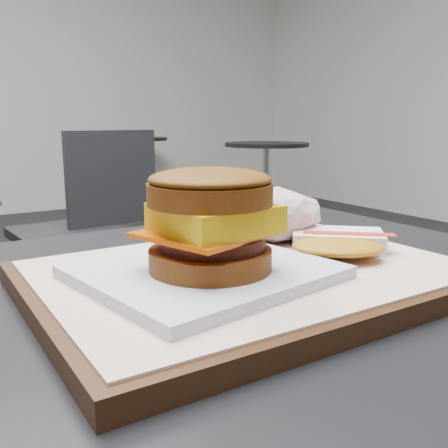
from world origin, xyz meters
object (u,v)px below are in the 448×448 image
Objects in this scene: serving_tray at (250,276)px; neighbor_chair at (86,220)px; hash_brown at (338,243)px; crumpled_wrapper at (268,214)px; breakfast_sandwich at (209,233)px.

serving_tray is 1.74m from neighbor_chair.
serving_tray is 0.10m from hash_brown.
serving_tray is 0.43× the size of neighbor_chair.
neighbor_chair is (0.26, 1.69, -0.29)m from hash_brown.
neighbor_chair reaches higher than hash_brown.
serving_tray is 0.11m from crumpled_wrapper.
hash_brown is 1.06× the size of crumpled_wrapper.
neighbor_chair is (0.41, 1.70, -0.32)m from breakfast_sandwich.
neighbor_chair is at bearing 81.36° from hash_brown.
serving_tray is 1.78× the size of breakfast_sandwich.
hash_brown is 0.15× the size of neighbor_chair.
crumpled_wrapper is (-0.02, 0.08, 0.02)m from hash_brown.
breakfast_sandwich is (-0.05, -0.01, 0.05)m from serving_tray.
crumpled_wrapper is at bearing -99.85° from neighbor_chair.
crumpled_wrapper reaches higher than hash_brown.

